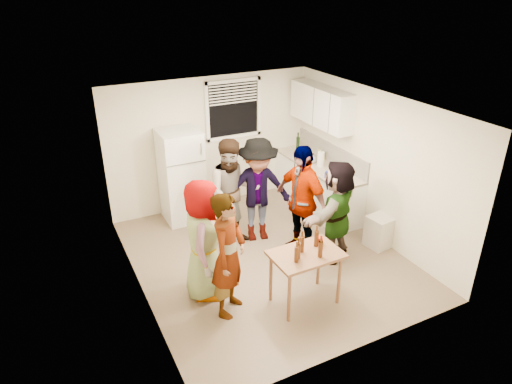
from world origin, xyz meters
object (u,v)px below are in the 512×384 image
kettle (313,163)px  beer_bottle_counter (335,178)px  guest_black (299,251)px  beer_bottle_table (296,262)px  red_cup (320,245)px  blue_cup (327,178)px  wine_bottle (298,150)px  guest_stripe (230,309)px  refrigerator (181,176)px  trash_bin (379,233)px  guest_back_right (258,237)px  guest_orange (333,256)px  guest_back_left (234,241)px  serving_table (304,301)px  guest_grey (206,292)px

kettle → beer_bottle_counter: bearing=-97.1°
beer_bottle_counter → guest_black: bearing=-152.7°
guest_black → beer_bottle_table: bearing=-45.2°
beer_bottle_counter → red_cup: beer_bottle_counter is taller
blue_cup → guest_black: bearing=-146.2°
wine_bottle → guest_stripe: (-2.79, -2.86, -0.90)m
beer_bottle_table → refrigerator: bearing=98.5°
trash_bin → guest_back_right: (-1.68, 1.15, -0.25)m
refrigerator → guest_orange: refrigerator is taller
guest_stripe → guest_back_left: (0.77, 1.58, 0.00)m
guest_orange → trash_bin: bearing=143.5°
serving_table → guest_stripe: 1.03m
beer_bottle_table → guest_black: beer_bottle_table is taller
kettle → guest_black: (-1.09, -1.32, -0.90)m
kettle → guest_black: size_ratio=0.13×
trash_bin → guest_grey: trash_bin is taller
red_cup → guest_grey: red_cup is taller
beer_bottle_counter → guest_back_right: bearing=174.0°
red_cup → guest_black: red_cup is taller
blue_cup → trash_bin: blue_cup is taller
refrigerator → blue_cup: (2.23, -1.33, 0.05)m
serving_table → guest_back_left: size_ratio=0.51×
guest_grey → guest_black: (1.76, 0.33, 0.00)m
guest_stripe → guest_back_right: guest_back_right is taller
blue_cup → beer_bottle_table: bearing=-133.4°
serving_table → guest_stripe: serving_table is taller
red_cup → guest_orange: 1.28m
guest_orange → beer_bottle_counter: bearing=-155.1°
blue_cup → trash_bin: 1.31m
beer_bottle_table → guest_grey: (-0.92, 0.91, -0.80)m
wine_bottle → guest_orange: (-0.77, -2.42, -0.90)m
kettle → red_cup: (-1.42, -2.36, -0.10)m
beer_bottle_table → guest_stripe: beer_bottle_table is taller
guest_back_left → guest_orange: (1.25, -1.13, 0.00)m
trash_bin → guest_back_right: bearing=145.6°
blue_cup → guest_back_left: bearing=175.5°
refrigerator → guest_back_right: refrigerator is taller
trash_bin → guest_back_left: 2.44m
beer_bottle_table → guest_grey: size_ratio=0.13×
guest_black → guest_grey: bearing=-90.6°
serving_table → beer_bottle_table: 0.83m
serving_table → guest_orange: size_ratio=0.57×
refrigerator → red_cup: refrigerator is taller
kettle → guest_black: 1.93m
guest_grey → guest_back_left: bearing=-13.4°
serving_table → guest_grey: (-1.14, 0.80, 0.00)m
trash_bin → guest_orange: 0.89m
wine_bottle → beer_bottle_counter: bearing=-95.7°
wine_bottle → blue_cup: size_ratio=2.40×
kettle → guest_back_left: 2.19m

